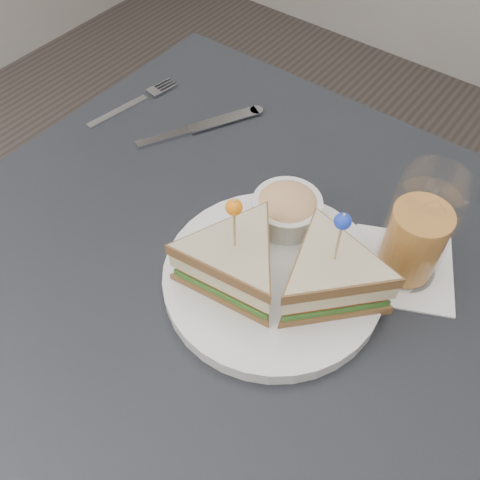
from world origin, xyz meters
name	(u,v)px	position (x,y,z in m)	size (l,w,h in m)	color
ground_plane	(234,450)	(0.00, 0.00, 0.00)	(3.50, 3.50, 0.00)	#3F3833
table	(230,297)	(0.00, 0.00, 0.67)	(0.80, 0.80, 0.75)	black
plate_meal	(280,264)	(0.07, 0.01, 0.79)	(0.36, 0.36, 0.16)	white
cutlery_fork	(137,101)	(-0.33, 0.17, 0.75)	(0.05, 0.18, 0.01)	silver
cutlery_knife	(196,128)	(-0.21, 0.18, 0.75)	(0.12, 0.20, 0.01)	silver
drink_set	(417,234)	(0.18, 0.13, 0.82)	(0.17, 0.17, 0.16)	white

